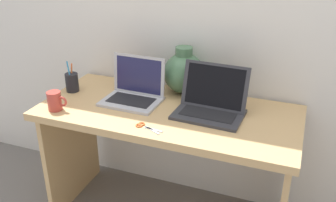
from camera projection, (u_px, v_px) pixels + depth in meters
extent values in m
cube|color=silver|center=(191.00, 9.00, 2.10)|extent=(4.40, 0.04, 2.40)
cube|color=tan|center=(168.00, 113.00, 2.00)|extent=(1.38, 0.63, 0.04)
cube|color=tan|center=(72.00, 149.00, 2.37)|extent=(0.03, 0.53, 0.70)
cube|color=tan|center=(285.00, 196.00, 1.95)|extent=(0.03, 0.53, 0.70)
cube|color=#B2B2B7|center=(131.00, 101.00, 2.07)|extent=(0.32, 0.24, 0.01)
cube|color=black|center=(131.00, 100.00, 2.07)|extent=(0.25, 0.14, 0.00)
cube|color=#B2B2B7|center=(139.00, 75.00, 2.11)|extent=(0.31, 0.04, 0.22)
cube|color=#23234C|center=(139.00, 75.00, 2.11)|extent=(0.27, 0.03, 0.20)
cube|color=#333338|center=(209.00, 114.00, 1.93)|extent=(0.36, 0.26, 0.01)
cube|color=black|center=(209.00, 113.00, 1.92)|extent=(0.28, 0.16, 0.00)
cube|color=#333338|center=(215.00, 86.00, 1.95)|extent=(0.35, 0.09, 0.23)
cube|color=black|center=(215.00, 86.00, 1.95)|extent=(0.31, 0.08, 0.21)
ellipsoid|color=#47704C|center=(184.00, 73.00, 2.16)|extent=(0.23, 0.23, 0.23)
cylinder|color=#47704C|center=(184.00, 51.00, 2.11)|extent=(0.10, 0.10, 0.05)
cylinder|color=#B23D33|center=(54.00, 101.00, 1.97)|extent=(0.07, 0.07, 0.10)
torus|color=#B23D33|center=(62.00, 101.00, 1.96)|extent=(0.06, 0.01, 0.06)
cylinder|color=black|center=(72.00, 82.00, 2.20)|extent=(0.07, 0.07, 0.11)
cylinder|color=orange|center=(72.00, 74.00, 2.19)|extent=(0.02, 0.01, 0.13)
cylinder|color=#338CBF|center=(69.00, 74.00, 2.16)|extent=(0.02, 0.01, 0.16)
cube|color=#B7B7BC|center=(153.00, 130.00, 1.79)|extent=(0.10, 0.02, 0.00)
cube|color=#B7B7BC|center=(152.00, 130.00, 1.79)|extent=(0.10, 0.05, 0.00)
torus|color=orange|center=(139.00, 125.00, 1.83)|extent=(0.04, 0.04, 0.01)
torus|color=orange|center=(141.00, 124.00, 1.84)|extent=(0.03, 0.04, 0.01)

